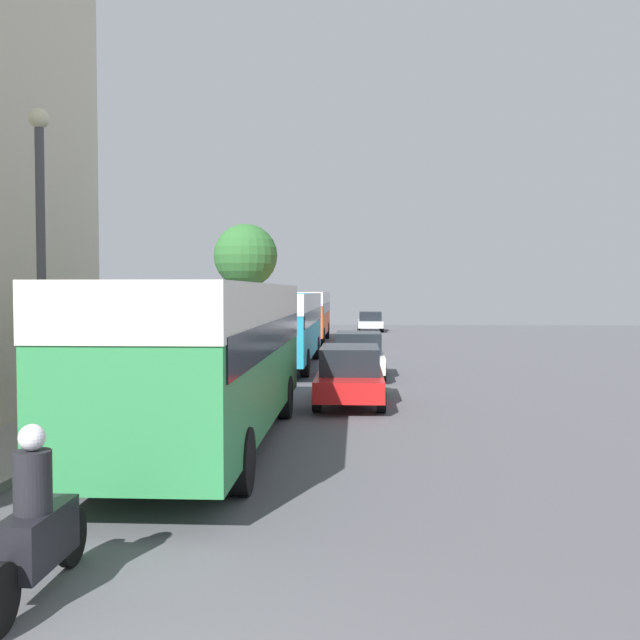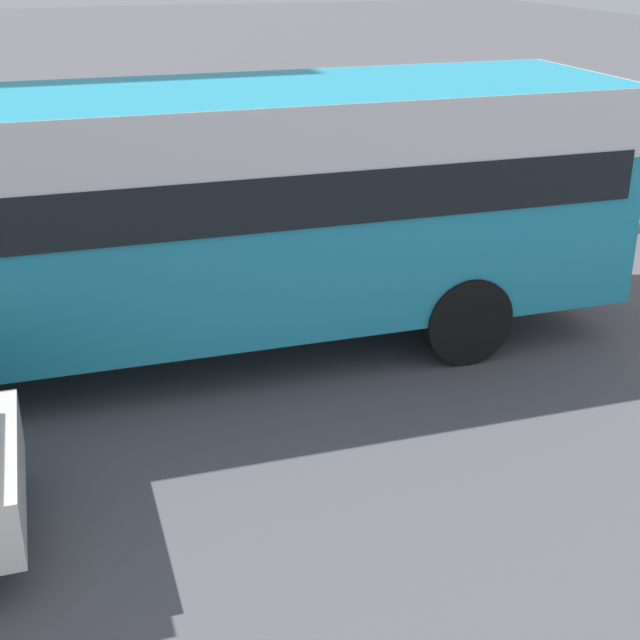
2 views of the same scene
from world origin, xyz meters
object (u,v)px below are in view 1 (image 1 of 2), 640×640
(pedestrian_near_curb, at_px, (91,384))
(car_crossing, at_px, (358,355))
(car_distant, at_px, (350,374))
(motorcycle_behind_lead, at_px, (36,529))
(car_far_curb, at_px, (370,321))
(bus_lead, at_px, (208,342))
(bus_third_in_line, at_px, (305,309))
(bus_following, at_px, (283,319))

(pedestrian_near_curb, bearing_deg, car_crossing, 59.41)
(car_crossing, relative_size, car_distant, 0.89)
(motorcycle_behind_lead, distance_m, car_far_curb, 46.63)
(bus_lead, relative_size, bus_third_in_line, 1.08)
(bus_following, height_order, car_crossing, bus_following)
(car_far_curb, distance_m, car_distant, 34.24)
(motorcycle_behind_lead, relative_size, car_crossing, 0.56)
(motorcycle_behind_lead, height_order, car_far_curb, motorcycle_behind_lead)
(bus_third_in_line, bearing_deg, car_crossing, -79.73)
(motorcycle_behind_lead, bearing_deg, car_far_curb, 85.01)
(bus_following, xyz_separation_m, motorcycle_behind_lead, (-0.16, -21.26, -1.22))
(bus_lead, bearing_deg, car_distant, 63.97)
(car_crossing, relative_size, car_far_curb, 0.92)
(car_distant, bearing_deg, bus_third_in_line, 97.21)
(car_crossing, bearing_deg, car_far_curb, 88.18)
(bus_third_in_line, height_order, car_crossing, bus_third_in_line)
(bus_following, distance_m, motorcycle_behind_lead, 21.29)
(bus_third_in_line, relative_size, pedestrian_near_curb, 5.61)
(bus_lead, distance_m, bus_third_in_line, 28.38)
(bus_lead, bearing_deg, car_crossing, 75.37)
(bus_third_in_line, height_order, car_far_curb, bus_third_in_line)
(bus_lead, xyz_separation_m, car_distant, (2.65, 5.43, -1.24))
(bus_following, xyz_separation_m, car_distant, (2.76, -9.03, -1.11))
(car_far_curb, xyz_separation_m, car_distant, (-1.14, -34.22, 0.02))
(bus_lead, xyz_separation_m, motorcycle_behind_lead, (-0.26, -6.80, -1.35))
(bus_third_in_line, height_order, motorcycle_behind_lead, bus_third_in_line)
(car_far_curb, bearing_deg, bus_lead, 84.53)
(car_crossing, bearing_deg, car_distant, -92.38)
(bus_third_in_line, relative_size, motorcycle_behind_lead, 4.24)
(car_far_curb, xyz_separation_m, pedestrian_near_curb, (-6.63, -38.28, 0.25))
(bus_third_in_line, relative_size, car_distant, 2.11)
(motorcycle_behind_lead, bearing_deg, bus_third_in_line, 89.98)
(bus_following, relative_size, pedestrian_near_curb, 6.25)
(car_far_curb, height_order, car_distant, car_distant)
(pedestrian_near_curb, bearing_deg, bus_third_in_line, 84.53)
(car_distant, bearing_deg, motorcycle_behind_lead, -103.40)
(car_crossing, height_order, car_far_curb, car_crossing)
(motorcycle_behind_lead, xyz_separation_m, pedestrian_near_curb, (-2.58, 8.17, 0.33))
(motorcycle_behind_lead, xyz_separation_m, car_distant, (2.91, 12.23, 0.11))
(bus_lead, relative_size, car_distant, 2.28)
(bus_third_in_line, distance_m, motorcycle_behind_lead, 35.20)
(motorcycle_behind_lead, xyz_separation_m, car_far_curb, (4.06, 46.45, 0.08))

